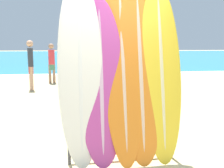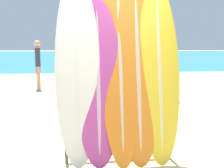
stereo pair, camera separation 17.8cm
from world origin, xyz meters
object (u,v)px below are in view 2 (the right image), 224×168
(surfboard_slot_1, at_px, (98,81))
(person_mid_beach, at_px, (38,63))
(surfboard_slot_4, at_px, (159,71))
(surfboard_rack, at_px, (119,126))
(person_far_left, at_px, (135,72))
(person_near_water, at_px, (59,62))
(surfboard_slot_2, at_px, (120,64))
(surfboard_slot_0, at_px, (77,70))
(person_far_right, at_px, (169,66))
(surfboard_slot_3, at_px, (138,72))

(surfboard_slot_1, xyz_separation_m, person_mid_beach, (-1.68, 5.88, -0.15))
(surfboard_slot_1, xyz_separation_m, surfboard_slot_4, (0.78, 0.02, 0.11))
(surfboard_rack, relative_size, person_far_left, 0.81)
(surfboard_slot_4, height_order, person_near_water, surfboard_slot_4)
(surfboard_rack, height_order, surfboard_slot_2, surfboard_slot_2)
(surfboard_slot_4, bearing_deg, person_near_water, 104.23)
(surfboard_slot_0, xyz_separation_m, person_far_right, (2.43, 3.72, -0.26))
(person_mid_beach, distance_m, person_far_left, 4.47)
(surfboard_slot_3, bearing_deg, person_far_left, 79.12)
(surfboard_slot_4, xyz_separation_m, person_mid_beach, (-2.46, 5.86, -0.25))
(surfboard_rack, bearing_deg, person_near_water, 100.38)
(surfboard_slot_1, height_order, surfboard_slot_2, surfboard_slot_2)
(surfboard_slot_0, relative_size, surfboard_slot_4, 1.02)
(surfboard_slot_2, height_order, person_near_water, surfboard_slot_2)
(surfboard_slot_2, distance_m, person_near_water, 7.51)
(surfboard_slot_1, relative_size, surfboard_slot_3, 0.91)
(surfboard_slot_0, relative_size, person_far_left, 1.38)
(surfboard_slot_3, distance_m, person_far_right, 4.07)
(surfboard_slot_3, relative_size, person_far_left, 1.35)
(surfboard_slot_1, xyz_separation_m, person_far_right, (2.18, 3.73, -0.13))
(surfboard_slot_3, height_order, person_far_left, surfboard_slot_3)
(surfboard_slot_1, distance_m, surfboard_slot_3, 0.52)
(person_mid_beach, xyz_separation_m, person_far_left, (2.61, -3.63, 0.03))
(surfboard_slot_3, relative_size, surfboard_slot_4, 1.00)
(person_far_right, bearing_deg, surfboard_rack, 67.22)
(surfboard_rack, distance_m, person_mid_beach, 6.22)
(surfboard_slot_4, bearing_deg, surfboard_slot_1, -178.64)
(person_far_right, bearing_deg, person_mid_beach, -24.78)
(surfboard_rack, xyz_separation_m, surfboard_slot_3, (0.24, 0.04, 0.69))
(surfboard_slot_1, xyz_separation_m, surfboard_slot_2, (0.28, 0.06, 0.20))
(surfboard_slot_0, relative_size, surfboard_slot_1, 1.13)
(person_far_left, bearing_deg, person_near_water, 106.22)
(surfboard_rack, relative_size, surfboard_slot_3, 0.60)
(surfboard_slot_3, height_order, person_far_right, surfboard_slot_3)
(surfboard_slot_3, distance_m, person_near_water, 7.58)
(surfboard_slot_1, relative_size, person_far_left, 1.22)
(surfboard_rack, height_order, person_far_left, person_far_left)
(surfboard_slot_0, xyz_separation_m, person_far_left, (1.19, 2.24, -0.25))
(surfboard_rack, relative_size, person_near_water, 0.88)
(surfboard_rack, xyz_separation_m, surfboard_slot_4, (0.52, 0.03, 0.69))
(person_far_right, bearing_deg, surfboard_slot_3, 70.01)
(person_far_left, bearing_deg, surfboard_rack, -111.70)
(surfboard_slot_1, relative_size, surfboard_slot_2, 0.84)
(person_mid_beach, relative_size, person_far_right, 0.98)
(person_far_left, bearing_deg, surfboard_slot_0, -123.12)
(surfboard_slot_0, xyz_separation_m, person_mid_beach, (-1.43, 5.87, -0.28))
(surfboard_slot_1, relative_size, person_mid_beach, 1.27)
(surfboard_rack, height_order, person_far_right, person_far_right)
(surfboard_slot_1, distance_m, surfboard_slot_2, 0.35)
(person_near_water, bearing_deg, person_far_left, 99.61)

